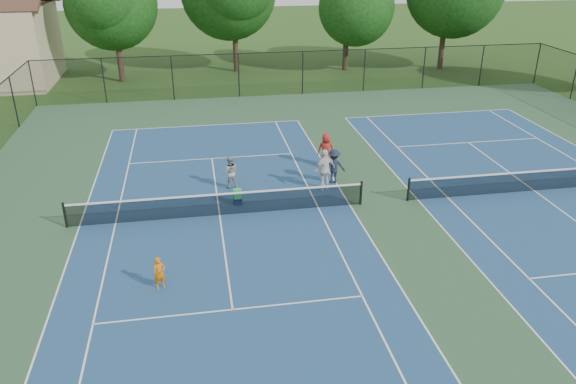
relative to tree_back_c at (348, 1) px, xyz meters
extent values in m
plane|color=#234716|center=(-5.00, -25.00, -5.48)|extent=(140.00, 140.00, 0.00)
cube|color=#31573B|center=(-5.00, -25.00, -5.48)|extent=(36.00, 36.00, 0.01)
cube|color=navy|center=(-12.00, -25.00, -5.47)|extent=(10.97, 23.77, 0.00)
cube|color=white|center=(-12.00, -13.12, -5.47)|extent=(10.97, 0.06, 0.00)
cube|color=white|center=(-17.48, -25.00, -5.47)|extent=(0.06, 23.77, 0.00)
cube|color=white|center=(-6.51, -25.00, -5.47)|extent=(0.06, 23.77, 0.00)
cube|color=white|center=(-16.11, -25.00, -5.47)|extent=(0.06, 23.77, 0.00)
cube|color=white|center=(-7.88, -25.00, -5.47)|extent=(0.06, 23.77, 0.00)
cube|color=white|center=(-12.00, -18.60, -5.47)|extent=(8.23, 0.06, 0.00)
cube|color=white|center=(-12.00, -31.40, -5.47)|extent=(8.23, 0.06, 0.00)
cube|color=white|center=(-12.00, -25.00, -5.47)|extent=(0.06, 12.80, 0.00)
cylinder|color=black|center=(-17.95, -25.00, -4.95)|extent=(0.10, 0.10, 1.07)
cylinder|color=black|center=(-6.05, -25.00, -4.95)|extent=(0.10, 0.10, 1.07)
cube|color=black|center=(-12.00, -25.00, -5.01)|extent=(11.90, 0.01, 0.90)
cube|color=white|center=(-12.00, -25.00, -4.53)|extent=(11.90, 0.04, 0.07)
cube|color=navy|center=(2.00, -25.00, -5.47)|extent=(10.97, 23.77, 0.00)
cube|color=white|center=(2.00, -13.12, -5.47)|extent=(10.97, 0.06, 0.00)
cube|color=white|center=(-3.48, -25.00, -5.47)|extent=(0.06, 23.77, 0.00)
cube|color=white|center=(-2.11, -25.00, -5.47)|extent=(0.06, 23.77, 0.00)
cube|color=white|center=(2.00, -18.60, -5.47)|extent=(8.23, 0.06, 0.00)
cube|color=white|center=(2.00, -25.00, -5.47)|extent=(0.06, 12.80, 0.00)
cylinder|color=black|center=(-3.95, -25.00, -4.95)|extent=(0.10, 0.10, 1.07)
cube|color=black|center=(2.00, -25.00, -5.01)|extent=(11.90, 0.01, 0.90)
cube|color=white|center=(2.00, -25.00, -4.53)|extent=(11.90, 0.04, 0.07)
cylinder|color=black|center=(-23.00, -7.00, -3.98)|extent=(0.08, 0.08, 3.00)
cylinder|color=black|center=(-18.50, -7.00, -3.98)|extent=(0.08, 0.08, 3.00)
cylinder|color=black|center=(-14.00, -7.00, -3.98)|extent=(0.08, 0.08, 3.00)
cylinder|color=black|center=(-9.50, -7.00, -3.98)|extent=(0.08, 0.08, 3.00)
cylinder|color=black|center=(-5.00, -7.00, -3.98)|extent=(0.08, 0.08, 3.00)
cylinder|color=black|center=(-0.50, -7.00, -3.98)|extent=(0.08, 0.08, 3.00)
cylinder|color=black|center=(4.00, -7.00, -3.98)|extent=(0.08, 0.08, 3.00)
cylinder|color=black|center=(8.50, -7.00, -3.98)|extent=(0.08, 0.08, 3.00)
cylinder|color=black|center=(13.00, -7.00, -3.98)|extent=(0.08, 0.08, 3.00)
cylinder|color=black|center=(13.00, -11.50, -3.98)|extent=(0.08, 0.08, 3.00)
cylinder|color=black|center=(-23.00, -11.50, -3.98)|extent=(0.08, 0.08, 3.00)
cube|color=black|center=(-5.00, -7.00, -3.98)|extent=(36.00, 0.01, 3.00)
cube|color=black|center=(-5.00, -7.00, -2.48)|extent=(36.00, 0.05, 0.05)
cylinder|color=#2D2116|center=(-18.00, -1.00, -3.59)|extent=(0.44, 0.44, 3.78)
sphere|color=black|center=(-18.00, -1.00, 0.17)|extent=(6.80, 6.80, 6.80)
cylinder|color=#2D2116|center=(-9.00, 1.00, -3.41)|extent=(0.44, 0.44, 4.14)
cylinder|color=#2D2116|center=(0.00, 0.00, -3.77)|extent=(0.44, 0.44, 3.42)
sphere|color=black|center=(0.00, 0.00, -0.41)|extent=(6.00, 6.00, 6.00)
cylinder|color=#2D2116|center=(8.00, -1.00, -3.32)|extent=(0.44, 0.44, 4.32)
imported|color=orange|center=(-14.20, -29.81, -4.92)|extent=(0.48, 0.40, 1.12)
imported|color=#97979A|center=(-11.34, -22.32, -4.72)|extent=(0.75, 0.58, 1.52)
imported|color=silver|center=(-7.20, -23.18, -4.54)|extent=(1.20, 0.89, 1.89)
imported|color=#192237|center=(-6.63, -22.57, -4.67)|extent=(1.12, 0.74, 1.63)
imported|color=maroon|center=(-6.52, -20.57, -4.63)|extent=(0.89, 0.64, 1.69)
cube|color=navy|center=(-11.17, -24.10, -5.33)|extent=(0.36, 0.30, 0.30)
cube|color=green|center=(-11.17, -24.10, -4.98)|extent=(0.34, 0.28, 0.41)
camera|label=1|loc=(-12.73, -45.52, 5.02)|focal=35.00mm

